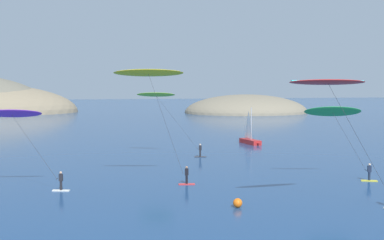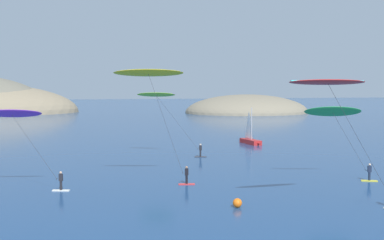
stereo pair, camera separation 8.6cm
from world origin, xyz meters
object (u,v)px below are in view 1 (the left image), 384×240
object	(u,v)px
sailboat_near	(251,140)
kitesurfer_lime	(160,99)
kitesurfer_green	(335,116)
kitesurfer_yellow	(151,80)
kitesurfer_red	(334,92)
kitesurfer_purple	(16,120)
marker_buoy	(238,203)

from	to	relation	value
sailboat_near	kitesurfer_lime	distance (m)	19.78
kitesurfer_green	sailboat_near	bearing A→B (deg)	85.33
kitesurfer_lime	kitesurfer_green	distance (m)	24.01
kitesurfer_yellow	kitesurfer_green	world-z (taller)	kitesurfer_yellow
kitesurfer_green	kitesurfer_red	bearing A→B (deg)	-120.51
kitesurfer_purple	kitesurfer_red	bearing A→B (deg)	-28.77
kitesurfer_purple	kitesurfer_green	distance (m)	29.03
kitesurfer_red	kitesurfer_yellow	bearing A→B (deg)	131.15
sailboat_near	marker_buoy	size ratio (longest dim) A/B	8.52
kitesurfer_lime	kitesurfer_purple	world-z (taller)	kitesurfer_lime
kitesurfer_lime	kitesurfer_red	world-z (taller)	kitesurfer_red
kitesurfer_yellow	marker_buoy	distance (m)	14.37
kitesurfer_yellow	kitesurfer_red	xyz separation A→B (m)	(11.13, -12.73, -0.95)
kitesurfer_purple	kitesurfer_red	xyz separation A→B (m)	(22.83, -12.54, 2.43)
sailboat_near	kitesurfer_purple	size ratio (longest dim) A/B	0.81
sailboat_near	kitesurfer_green	size ratio (longest dim) A/B	0.82
kitesurfer_yellow	kitesurfer_purple	distance (m)	12.18
kitesurfer_lime	kitesurfer_purple	xyz separation A→B (m)	(-15.34, -17.61, -1.12)
kitesurfer_lime	marker_buoy	bearing A→B (deg)	-87.05
kitesurfer_green	kitesurfer_red	distance (m)	12.30
kitesurfer_lime	kitesurfer_yellow	size ratio (longest dim) A/B	0.81
marker_buoy	sailboat_near	bearing A→B (deg)	68.30
marker_buoy	kitesurfer_green	bearing A→B (deg)	31.32
kitesurfer_yellow	kitesurfer_red	distance (m)	16.94
kitesurfer_purple	marker_buoy	xyz separation A→B (m)	(16.74, -9.57, -5.87)
marker_buoy	kitesurfer_yellow	bearing A→B (deg)	117.28
kitesurfer_green	kitesurfer_red	xyz separation A→B (m)	(-6.12, -10.39, 2.39)
kitesurfer_lime	marker_buoy	xyz separation A→B (m)	(1.40, -27.18, -7.00)
sailboat_near	kitesurfer_purple	world-z (taller)	kitesurfer_purple
sailboat_near	kitesurfer_red	xyz separation A→B (m)	(-8.51, -39.65, 8.02)
kitesurfer_lime	kitesurfer_purple	distance (m)	23.38
sailboat_near	kitesurfer_yellow	world-z (taller)	kitesurfer_yellow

